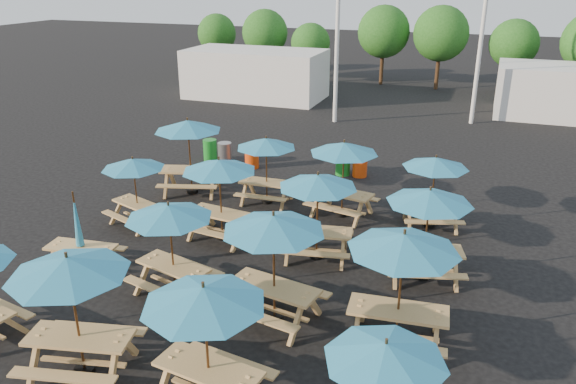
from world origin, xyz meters
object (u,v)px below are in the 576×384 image
(waste_bin_3, at_px, (343,164))
(picnic_unit_9, at_px, (274,230))
(picnic_unit_3, at_px, (188,130))
(picnic_unit_10, at_px, (318,186))
(picnic_unit_4, at_px, (69,273))
(picnic_unit_6, at_px, (219,170))
(picnic_unit_11, at_px, (344,152))
(waste_bin_0, at_px, (210,150))
(picnic_unit_5, at_px, (169,217))
(picnic_unit_1, at_px, (80,240))
(picnic_unit_8, at_px, (204,304))
(picnic_unit_15, at_px, (435,167))
(waste_bin_2, at_px, (252,157))
(waste_bin_1, at_px, (225,153))
(waste_bin_4, at_px, (360,165))
(picnic_unit_13, at_px, (403,249))
(picnic_unit_12, at_px, (385,359))
(picnic_unit_2, at_px, (133,168))
(picnic_unit_7, at_px, (266,147))
(picnic_unit_14, at_px, (429,202))

(waste_bin_3, bearing_deg, picnic_unit_9, -84.25)
(picnic_unit_3, bearing_deg, picnic_unit_10, -45.85)
(picnic_unit_4, xyz_separation_m, picnic_unit_6, (-0.07, 6.08, -0.10))
(picnic_unit_11, relative_size, waste_bin_0, 2.84)
(picnic_unit_5, xyz_separation_m, picnic_unit_9, (2.58, -0.19, 0.19))
(picnic_unit_9, bearing_deg, picnic_unit_4, -123.70)
(picnic_unit_1, bearing_deg, waste_bin_0, 90.39)
(picnic_unit_8, relative_size, picnic_unit_10, 1.02)
(picnic_unit_15, height_order, waste_bin_3, picnic_unit_15)
(picnic_unit_8, xyz_separation_m, waste_bin_3, (-0.84, 12.40, -1.64))
(picnic_unit_11, relative_size, waste_bin_2, 2.84)
(picnic_unit_10, bearing_deg, picnic_unit_11, 81.15)
(picnic_unit_9, xyz_separation_m, waste_bin_1, (-5.64, 9.22, -1.73))
(picnic_unit_4, distance_m, waste_bin_0, 12.90)
(picnic_unit_4, bearing_deg, picnic_unit_6, 78.28)
(picnic_unit_4, height_order, waste_bin_4, picnic_unit_4)
(picnic_unit_3, height_order, picnic_unit_15, picnic_unit_3)
(picnic_unit_13, relative_size, waste_bin_2, 2.92)
(waste_bin_4, bearing_deg, picnic_unit_5, -103.45)
(picnic_unit_9, bearing_deg, picnic_unit_12, -34.96)
(picnic_unit_2, relative_size, picnic_unit_8, 0.96)
(picnic_unit_6, distance_m, picnic_unit_7, 2.88)
(picnic_unit_8, relative_size, picnic_unit_15, 1.02)
(picnic_unit_10, xyz_separation_m, waste_bin_4, (-0.35, 6.59, -1.59))
(picnic_unit_12, bearing_deg, picnic_unit_5, 140.46)
(picnic_unit_15, relative_size, waste_bin_3, 2.74)
(picnic_unit_6, relative_size, waste_bin_3, 2.75)
(picnic_unit_7, relative_size, waste_bin_4, 2.56)
(picnic_unit_9, relative_size, waste_bin_0, 2.93)
(picnic_unit_1, bearing_deg, picnic_unit_6, 43.82)
(picnic_unit_13, height_order, waste_bin_4, picnic_unit_13)
(picnic_unit_8, bearing_deg, picnic_unit_4, -170.90)
(picnic_unit_11, bearing_deg, waste_bin_4, 106.33)
(picnic_unit_3, xyz_separation_m, waste_bin_2, (0.91, 3.10, -1.78))
(waste_bin_0, bearing_deg, picnic_unit_14, -35.36)
(picnic_unit_15, bearing_deg, picnic_unit_13, -107.04)
(waste_bin_2, bearing_deg, picnic_unit_12, -58.73)
(picnic_unit_3, height_order, waste_bin_0, picnic_unit_3)
(picnic_unit_9, relative_size, picnic_unit_14, 1.01)
(waste_bin_4, bearing_deg, picnic_unit_12, -75.68)
(waste_bin_4, bearing_deg, picnic_unit_4, -101.05)
(picnic_unit_9, xyz_separation_m, waste_bin_2, (-4.47, 9.17, -1.73))
(picnic_unit_3, relative_size, picnic_unit_11, 1.13)
(picnic_unit_15, bearing_deg, waste_bin_0, 142.16)
(picnic_unit_10, height_order, waste_bin_3, picnic_unit_10)
(picnic_unit_15, height_order, waste_bin_1, picnic_unit_15)
(picnic_unit_11, bearing_deg, picnic_unit_10, -76.81)
(picnic_unit_4, bearing_deg, waste_bin_1, 90.98)
(picnic_unit_6, distance_m, waste_bin_4, 7.05)
(picnic_unit_1, bearing_deg, picnic_unit_7, 58.85)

